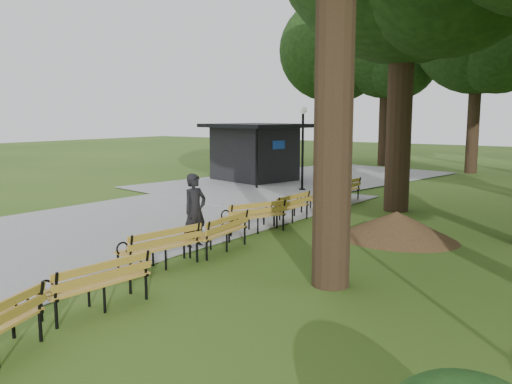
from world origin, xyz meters
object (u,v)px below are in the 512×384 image
Objects in this scene: lamp_post at (303,131)px; bench_6 at (317,197)px; bench_2 at (159,247)px; bench_4 at (253,216)px; dirt_mound at (396,225)px; bench_1 at (96,283)px; kiosk at (254,152)px; bench_3 at (219,232)px; bench_5 at (286,208)px; person at (195,211)px; bench_7 at (343,191)px.

bench_6 is (2.64, -3.60, -2.03)m from lamp_post.
lamp_post reaches higher than bench_2.
dirt_mound is at bearing 135.69° from bench_4.
bench_4 is at bearing -163.50° from bench_1.
kiosk is at bearing -138.70° from bench_6.
bench_3 is (3.33, -9.64, -2.03)m from lamp_post.
dirt_mound is 1.37× the size of bench_6.
bench_5 is 2.34m from bench_6.
bench_4 is at bearing 1.73° from person.
person is 2.18m from bench_4.
lamp_post is at bearing 135.62° from dirt_mound.
bench_3 is (6.97, -11.38, -0.92)m from kiosk.
bench_1 and bench_4 have the same top height.
dirt_mound is 4.43m from bench_6.
lamp_post is at bearing -158.11° from bench_1.
bench_2 is at bearing -156.55° from person.
bench_2 is 1.00× the size of bench_6.
dirt_mound is 1.37× the size of bench_5.
bench_1 is at bearing -73.42° from lamp_post.
bench_1 and bench_6 have the same top height.
bench_7 is (-0.18, 5.80, 0.00)m from bench_4.
bench_6 is (-0.57, 7.81, 0.00)m from bench_2.
kiosk is 2.28× the size of bench_1.
kiosk is at bearing 141.50° from dirt_mound.
bench_6 is 1.00× the size of bench_7.
person is at bearing -135.04° from dirt_mound.
person is 0.93× the size of bench_6.
lamp_post reaches higher than dirt_mound.
bench_3 is (-2.93, -3.50, 0.09)m from dirt_mound.
dirt_mound is at bearing 87.51° from bench_5.
person reaches higher than bench_1.
lamp_post reaches higher than bench_6.
dirt_mound is at bearing 158.88° from bench_2.
dirt_mound is at bearing -25.20° from kiosk.
bench_1 and bench_3 have the same top height.
bench_7 is at bearing -168.03° from bench_1.
dirt_mound is (9.90, -7.88, -1.00)m from kiosk.
bench_5 is (-3.39, 0.20, 0.09)m from dirt_mound.
bench_1 is 10.18m from bench_6.
dirt_mound is 1.37× the size of bench_3.
bench_3 is 1.00× the size of bench_5.
person is 0.93× the size of bench_1.
bench_5 is (0.01, 1.65, 0.00)m from bench_4.
bench_3 is at bearing -129.93° from dirt_mound.
bench_4 is at bearing -41.81° from kiosk.
bench_6 is at bearing -166.57° from bench_1.
bench_2 is 1.00× the size of bench_4.
bench_1 is (7.71, -15.42, -0.92)m from kiosk.
kiosk is 7.30m from bench_7.
bench_6 is at bearing -27.15° from kiosk.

